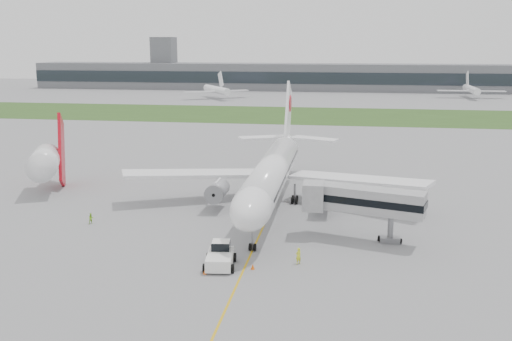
% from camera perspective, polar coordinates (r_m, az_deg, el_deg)
% --- Properties ---
extents(ground, '(600.00, 600.00, 0.00)m').
position_cam_1_polar(ground, '(84.25, 1.28, -4.45)').
color(ground, gray).
rests_on(ground, ground).
extents(apron_markings, '(70.00, 70.00, 0.04)m').
position_cam_1_polar(apron_markings, '(79.53, 0.80, -5.50)').
color(apron_markings, gold).
rests_on(apron_markings, ground).
extents(grass_strip, '(600.00, 50.00, 0.02)m').
position_cam_1_polar(grass_strip, '(201.64, 5.82, 5.52)').
color(grass_strip, '#2C4B1C').
rests_on(grass_strip, ground).
extents(terminal_building, '(320.00, 22.30, 14.00)m').
position_cam_1_polar(terminal_building, '(310.40, 6.99, 9.26)').
color(terminal_building, slate).
rests_on(terminal_building, ground).
extents(control_tower, '(12.00, 12.00, 56.00)m').
position_cam_1_polar(control_tower, '(328.59, -9.08, 8.15)').
color(control_tower, slate).
rests_on(control_tower, ground).
extents(airliner, '(48.13, 53.95, 17.88)m').
position_cam_1_polar(airliner, '(87.48, 1.72, 0.02)').
color(airliner, white).
rests_on(airliner, ground).
extents(pushback_tug, '(3.90, 5.35, 2.59)m').
position_cam_1_polar(pushback_tug, '(65.45, -3.60, -8.49)').
color(pushback_tug, white).
rests_on(pushback_tug, ground).
extents(jet_bridge, '(15.58, 7.24, 7.14)m').
position_cam_1_polar(jet_bridge, '(73.55, 10.24, -2.92)').
color(jet_bridge, '#ACACAF').
rests_on(jet_bridge, ground).
extents(safety_cone_left, '(0.43, 0.43, 0.59)m').
position_cam_1_polar(safety_cone_left, '(63.62, -5.13, -10.03)').
color(safety_cone_left, '#EF590C').
rests_on(safety_cone_left, ground).
extents(safety_cone_right, '(0.45, 0.45, 0.61)m').
position_cam_1_polar(safety_cone_right, '(64.60, -0.33, -9.60)').
color(safety_cone_right, '#EF590C').
rests_on(safety_cone_right, ground).
extents(ground_crew_near, '(0.84, 0.81, 1.94)m').
position_cam_1_polar(ground_crew_near, '(66.05, 4.25, -8.51)').
color(ground_crew_near, yellow).
rests_on(ground_crew_near, ground).
extents(ground_crew_far, '(0.93, 0.94, 1.53)m').
position_cam_1_polar(ground_crew_far, '(83.24, -16.16, -4.63)').
color(ground_crew_far, '#81CA21').
rests_on(ground_crew_far, ground).
extents(neighbor_aircraft, '(8.22, 16.82, 13.66)m').
position_cam_1_polar(neighbor_aircraft, '(102.06, -20.18, 0.93)').
color(neighbor_aircraft, '#B10A17').
rests_on(neighbor_aircraft, ground).
extents(distant_aircraft_left, '(39.96, 38.94, 11.57)m').
position_cam_1_polar(distant_aircraft_left, '(262.22, -3.95, 7.18)').
color(distant_aircraft_left, white).
rests_on(distant_aircraft_left, ground).
extents(distant_aircraft_right, '(30.17, 26.69, 11.44)m').
position_cam_1_polar(distant_aircraft_right, '(281.76, 20.67, 6.78)').
color(distant_aircraft_right, white).
rests_on(distant_aircraft_right, ground).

